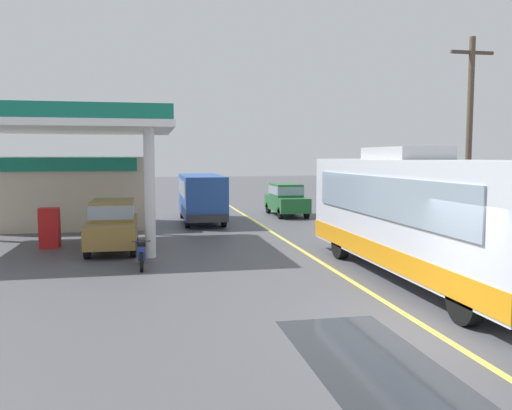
# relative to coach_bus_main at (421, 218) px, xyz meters

# --- Properties ---
(ground) EXTENTS (120.00, 120.00, 0.00)m
(ground) POSITION_rel_coach_bus_main_xyz_m (-1.94, 16.00, -1.72)
(ground) COLOR #4C4C51
(lane_divider_stripe) EXTENTS (0.16, 50.00, 0.01)m
(lane_divider_stripe) POSITION_rel_coach_bus_main_xyz_m (-1.94, 11.00, -1.72)
(lane_divider_stripe) COLOR #D8CC4C
(lane_divider_stripe) RESTS_ON ground
(wet_puddle_patch) EXTENTS (2.11, 5.91, 0.01)m
(wet_puddle_patch) POSITION_rel_coach_bus_main_xyz_m (-3.77, -5.89, -1.72)
(wet_puddle_patch) COLOR #26282D
(wet_puddle_patch) RESTS_ON ground
(coach_bus_main) EXTENTS (2.60, 11.04, 3.69)m
(coach_bus_main) POSITION_rel_coach_bus_main_xyz_m (0.00, 0.00, 0.00)
(coach_bus_main) COLOR silver
(coach_bus_main) RESTS_ON ground
(gas_station_roadside) EXTENTS (9.10, 11.95, 5.10)m
(gas_station_roadside) POSITION_rel_coach_bus_main_xyz_m (-11.04, 11.64, 0.91)
(gas_station_roadside) COLOR #147259
(gas_station_roadside) RESTS_ON ground
(car_at_pump) EXTENTS (1.70, 4.20, 1.82)m
(car_at_pump) POSITION_rel_coach_bus_main_xyz_m (-8.68, 6.50, -0.71)
(car_at_pump) COLOR olive
(car_at_pump) RESTS_ON ground
(minibus_opposing_lane) EXTENTS (2.04, 6.13, 2.44)m
(minibus_opposing_lane) POSITION_rel_coach_bus_main_xyz_m (-4.71, 14.05, -0.25)
(minibus_opposing_lane) COLOR #264C9E
(minibus_opposing_lane) RESTS_ON ground
(motorcycle_parked_forecourt) EXTENTS (0.55, 1.80, 0.92)m
(motorcycle_parked_forecourt) POSITION_rel_coach_bus_main_xyz_m (-7.61, 3.15, -1.28)
(motorcycle_parked_forecourt) COLOR black
(motorcycle_parked_forecourt) RESTS_ON ground
(pedestrian_near_pump) EXTENTS (0.55, 0.22, 1.66)m
(pedestrian_near_pump) POSITION_rel_coach_bus_main_xyz_m (-8.91, 6.54, -0.79)
(pedestrian_near_pump) COLOR #33333F
(pedestrian_near_pump) RESTS_ON ground
(car_trailing_behind_bus) EXTENTS (1.70, 4.20, 1.82)m
(car_trailing_behind_bus) POSITION_rel_coach_bus_main_xyz_m (0.39, 16.24, -0.71)
(car_trailing_behind_bus) COLOR #1E602D
(car_trailing_behind_bus) RESTS_ON ground
(utility_pole_roadside) EXTENTS (1.80, 0.24, 8.03)m
(utility_pole_roadside) POSITION_rel_coach_bus_main_xyz_m (5.05, 5.63, 2.48)
(utility_pole_roadside) COLOR brown
(utility_pole_roadside) RESTS_ON ground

